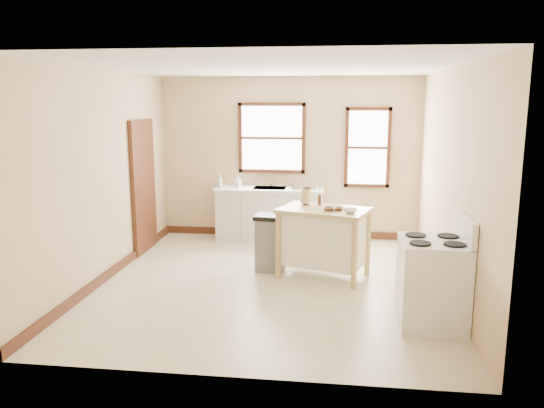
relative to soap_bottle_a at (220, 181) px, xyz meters
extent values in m
plane|color=beige|center=(1.15, -2.12, -1.03)|extent=(5.00, 5.00, 0.00)
plane|color=white|center=(1.15, -2.12, 1.77)|extent=(5.00, 5.00, 0.00)
cube|color=beige|center=(1.15, 0.38, 0.37)|extent=(4.50, 0.04, 2.80)
cube|color=beige|center=(-1.10, -2.12, 0.37)|extent=(0.04, 5.00, 2.80)
cube|color=beige|center=(3.40, -2.12, 0.37)|extent=(0.04, 5.00, 2.80)
cube|color=#3A210F|center=(-1.06, -0.82, 0.02)|extent=(0.06, 0.90, 2.10)
cube|color=#3A210F|center=(1.15, 0.35, -0.97)|extent=(4.50, 0.04, 0.12)
cube|color=#3A210F|center=(-1.07, -2.12, -0.97)|extent=(0.04, 5.00, 0.12)
cylinder|color=silver|center=(0.85, 0.26, 0.00)|extent=(0.03, 0.03, 0.22)
imported|color=#B2B2B2|center=(0.00, 0.00, 0.00)|extent=(0.09, 0.09, 0.22)
imported|color=#B2B2B2|center=(0.30, 0.06, -0.01)|extent=(0.11, 0.11, 0.20)
cylinder|color=#442812|center=(1.76, -1.54, 0.00)|extent=(0.04, 0.04, 0.15)
imported|color=brown|center=(1.90, -1.89, -0.05)|extent=(0.19, 0.19, 0.04)
imported|color=brown|center=(2.03, -1.86, -0.05)|extent=(0.19, 0.19, 0.04)
imported|color=white|center=(2.18, -2.01, -0.04)|extent=(0.25, 0.25, 0.06)
camera|label=1|loc=(2.01, -8.82, 1.36)|focal=35.00mm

